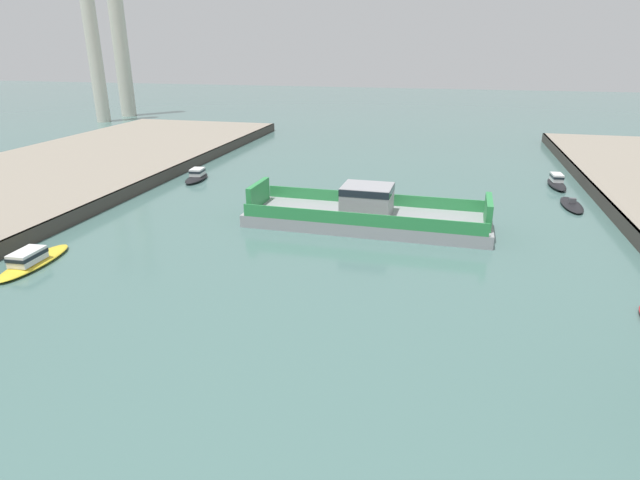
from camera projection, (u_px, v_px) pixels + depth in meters
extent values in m
cube|color=#939399|center=(366.00, 220.00, 47.14)|extent=(21.88, 7.24, 1.10)
cube|color=#2D8947|center=(373.00, 198.00, 49.74)|extent=(20.86, 0.61, 1.10)
cube|color=#2D8947|center=(360.00, 220.00, 43.77)|extent=(20.86, 0.61, 1.10)
cube|color=#939399|center=(367.00, 200.00, 46.48)|extent=(4.43, 3.80, 2.65)
cube|color=black|center=(367.00, 189.00, 46.14)|extent=(4.47, 3.84, 0.60)
cube|color=#2D8947|center=(488.00, 212.00, 44.02)|extent=(0.61, 4.72, 2.20)
cube|color=#2D8947|center=(258.00, 194.00, 49.10)|extent=(0.61, 4.72, 2.20)
ellipsoid|color=black|center=(557.00, 184.00, 60.12)|extent=(1.98, 5.88, 0.59)
cube|color=silver|center=(557.00, 177.00, 60.26)|extent=(1.26, 2.09, 0.87)
cube|color=black|center=(557.00, 176.00, 60.22)|extent=(1.30, 2.15, 0.26)
ellipsoid|color=black|center=(196.00, 178.00, 63.05)|extent=(2.49, 5.61, 0.52)
cube|color=silver|center=(197.00, 172.00, 63.19)|extent=(1.55, 2.03, 0.84)
cube|color=black|center=(197.00, 171.00, 63.16)|extent=(1.60, 2.09, 0.25)
ellipsoid|color=yellow|center=(34.00, 262.00, 38.88)|extent=(2.56, 7.49, 0.43)
cube|color=silver|center=(27.00, 257.00, 38.13)|extent=(1.64, 2.66, 0.91)
cube|color=black|center=(27.00, 255.00, 38.09)|extent=(1.69, 2.74, 0.27)
ellipsoid|color=black|center=(572.00, 205.00, 52.79)|extent=(1.99, 6.03, 0.41)
cube|color=#4C4C51|center=(572.00, 200.00, 52.62)|extent=(0.65, 0.42, 0.50)
cylinder|color=beige|center=(118.00, 24.00, 113.34)|extent=(3.27, 3.27, 39.00)
cylinder|color=beige|center=(92.00, 37.00, 105.22)|extent=(2.79, 2.79, 33.72)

